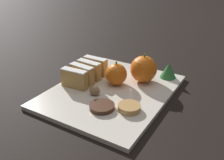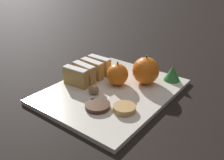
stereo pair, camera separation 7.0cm
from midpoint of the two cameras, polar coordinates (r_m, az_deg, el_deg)
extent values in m
plane|color=black|center=(0.72, -2.79, -3.08)|extent=(6.00, 6.00, 0.00)
cube|color=silver|center=(0.71, -2.80, -2.66)|extent=(0.31, 0.39, 0.01)
cube|color=tan|center=(0.72, -11.32, 0.13)|extent=(0.08, 0.03, 0.05)
cube|color=white|center=(0.71, -11.52, 2.13)|extent=(0.08, 0.03, 0.00)
cube|color=tan|center=(0.75, -9.57, 1.18)|extent=(0.08, 0.03, 0.05)
cube|color=white|center=(0.74, -9.73, 3.13)|extent=(0.08, 0.03, 0.00)
cube|color=tan|center=(0.77, -7.86, 2.15)|extent=(0.08, 0.03, 0.05)
cube|color=white|center=(0.76, -7.99, 4.05)|extent=(0.08, 0.03, 0.00)
cube|color=tan|center=(0.80, -6.32, 3.07)|extent=(0.08, 0.02, 0.05)
cube|color=white|center=(0.79, -6.42, 4.92)|extent=(0.08, 0.02, 0.00)
sphere|color=orange|center=(0.73, -1.77, 1.25)|extent=(0.06, 0.06, 0.06)
cylinder|color=#38702D|center=(0.71, -1.81, 3.78)|extent=(0.01, 0.01, 0.01)
sphere|color=orange|center=(0.74, 4.56, 2.45)|extent=(0.08, 0.08, 0.08)
cylinder|color=#38702D|center=(0.73, 4.68, 5.55)|extent=(0.01, 0.01, 0.01)
ellipsoid|color=#8E6B47|center=(0.68, -6.91, -2.49)|extent=(0.03, 0.03, 0.03)
cylinder|color=#472819|center=(0.62, -5.52, -6.16)|extent=(0.06, 0.06, 0.01)
cylinder|color=tan|center=(0.61, 0.70, -6.39)|extent=(0.06, 0.06, 0.01)
cone|color=#2D7538|center=(0.78, 10.32, 2.13)|extent=(0.05, 0.05, 0.05)
camera|label=1|loc=(0.03, -92.86, -1.43)|focal=40.00mm
camera|label=2|loc=(0.03, 87.14, 1.43)|focal=40.00mm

